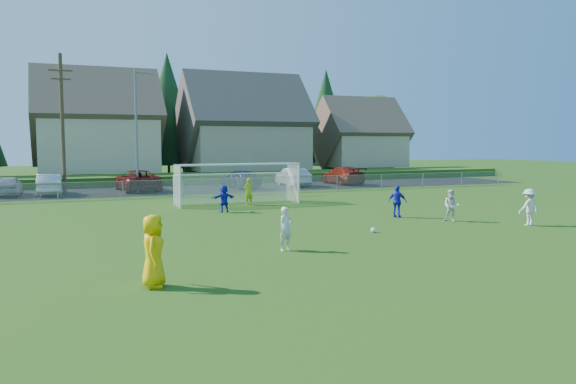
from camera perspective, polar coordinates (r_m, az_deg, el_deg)
name	(u,v)px	position (r m, az deg, el deg)	size (l,w,h in m)	color
ground	(378,252)	(19.66, 9.11, -6.00)	(160.00, 160.00, 0.00)	#193D0C
asphalt_lot	(193,189)	(45.19, -9.61, 0.28)	(60.00, 60.00, 0.00)	black
grass_embankment	(174,179)	(52.48, -11.48, 1.35)	(70.00, 6.00, 0.80)	#1E420F
soccer_ball	(373,230)	(23.64, 8.66, -3.84)	(0.22, 0.22, 0.22)	white
referee	(153,251)	(15.01, -13.53, -5.85)	(0.93, 0.61, 1.91)	#FFBA05
player_white_a	(286,229)	(19.48, -0.23, -3.75)	(0.56, 0.37, 1.53)	silver
player_white_b	(451,206)	(27.66, 16.25, -1.33)	(0.74, 0.57, 1.52)	silver
player_white_c	(529,207)	(27.57, 23.29, -1.42)	(1.07, 0.62, 1.66)	silver
player_blue_a	(397,202)	(28.50, 11.06, -0.96)	(0.93, 0.39, 1.59)	#131BB5
player_blue_b	(224,199)	(30.25, -6.52, -0.68)	(1.35, 0.43, 1.46)	#131BB5
goalkeeper	(248,192)	(33.53, -4.05, 0.05)	(0.59, 0.39, 1.61)	#A2C617
car_a	(8,186)	(43.57, -26.54, 0.57)	(1.70, 4.22, 1.44)	#9A9BA2
car_b	(50,185)	(43.13, -23.07, 0.70)	(1.59, 4.55, 1.50)	silver
car_c	(137,181)	(44.54, -15.07, 1.13)	(2.66, 5.77, 1.60)	#600C0B
car_e	(241,179)	(45.67, -4.82, 1.35)	(1.82, 4.52, 1.54)	#161240
car_f	(293,177)	(47.80, 0.51, 1.54)	(1.64, 4.70, 1.55)	#B0B0B0
car_g	(342,175)	(50.17, 5.56, 1.69)	(2.19, 5.38, 1.56)	maroon
soccer_goal	(237,177)	(34.05, -5.25, 1.50)	(7.42, 1.90, 2.50)	white
chainlink_fence	(211,187)	(39.82, -7.82, 0.56)	(52.06, 0.06, 1.20)	gray
streetlight	(137,127)	(42.77, -15.09, 6.39)	(1.38, 0.18, 9.00)	slate
utility_pole	(62,122)	(43.39, -21.95, 6.58)	(1.60, 0.26, 10.00)	#473321
houses_row	(178,107)	(60.18, -11.15, 8.43)	(53.90, 11.45, 13.27)	tan
tree_row	(158,114)	(66.14, -13.05, 7.72)	(65.98, 12.36, 13.80)	#382616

